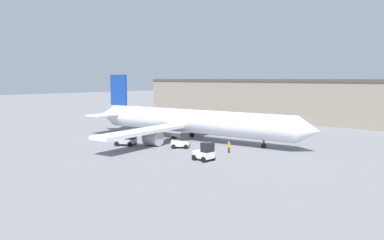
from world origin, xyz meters
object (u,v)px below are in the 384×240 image
at_px(baggage_tug, 127,139).
at_px(belt_loader_truck, 182,141).
at_px(ground_crew_worker, 229,147).
at_px(airplane, 187,121).
at_px(pushback_tug, 205,152).

height_order(baggage_tug, belt_loader_truck, belt_loader_truck).
bearing_deg(ground_crew_worker, airplane, -22.16).
distance_m(airplane, pushback_tug, 16.81).
bearing_deg(airplane, ground_crew_worker, -27.91).
xyz_separation_m(ground_crew_worker, belt_loader_truck, (-7.51, -1.59, 0.23)).
bearing_deg(pushback_tug, belt_loader_truck, 156.08).
xyz_separation_m(baggage_tug, pushback_tug, (15.76, -0.24, 0.10)).
distance_m(belt_loader_truck, pushback_tug, 9.30).
height_order(airplane, belt_loader_truck, airplane).
height_order(airplane, ground_crew_worker, airplane).
bearing_deg(ground_crew_worker, baggage_tug, 19.92).
relative_size(airplane, belt_loader_truck, 13.65).
relative_size(baggage_tug, belt_loader_truck, 1.12).
distance_m(baggage_tug, pushback_tug, 15.77).
bearing_deg(airplane, belt_loader_truck, -60.46).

